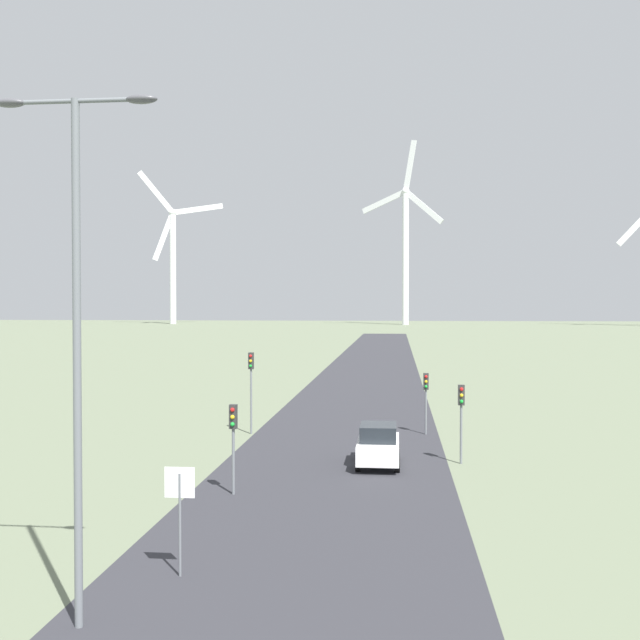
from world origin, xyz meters
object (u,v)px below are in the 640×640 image
object	(u,v)px
streetlamp	(77,302)
traffic_light_post_near_left	(233,428)
traffic_light_post_mid_left	(251,375)
traffic_light_post_mid_right	(426,389)
traffic_light_post_near_right	(461,406)
wind_turbine_far_left	(173,254)
wind_turbine_left	(406,243)
car_approaching	(378,445)
stop_sign_near	(180,500)

from	to	relation	value
streetlamp	traffic_light_post_near_left	world-z (taller)	streetlamp
traffic_light_post_mid_left	traffic_light_post_mid_right	size ratio (longest dim) A/B	1.33
traffic_light_post_near_right	wind_turbine_far_left	bearing A→B (deg)	110.02
traffic_light_post_mid_left	wind_turbine_left	world-z (taller)	wind_turbine_left
traffic_light_post_near_left	traffic_light_post_mid_right	size ratio (longest dim) A/B	1.01
wind_turbine_left	traffic_light_post_mid_right	bearing A→B (deg)	-90.38
streetlamp	wind_turbine_far_left	bearing A→B (deg)	106.49
traffic_light_post_mid_right	car_approaching	bearing A→B (deg)	-106.36
traffic_light_post_near_left	traffic_light_post_mid_left	size ratio (longest dim) A/B	0.76
wind_turbine_left	traffic_light_post_mid_left	bearing A→B (deg)	-92.95
stop_sign_near	traffic_light_post_mid_left	xyz separation A→B (m)	(-2.27, 21.15, 1.23)
wind_turbine_far_left	wind_turbine_left	size ratio (longest dim) A/B	0.86
car_approaching	wind_turbine_far_left	distance (m)	235.61
traffic_light_post_mid_left	traffic_light_post_near_right	bearing A→B (deg)	-31.27
car_approaching	wind_turbine_left	size ratio (longest dim) A/B	0.07
traffic_light_post_near_left	streetlamp	bearing A→B (deg)	-94.45
wind_turbine_far_left	traffic_light_post_mid_right	bearing A→B (deg)	-69.64
traffic_light_post_mid_right	wind_turbine_left	xyz separation A→B (m)	(1.39, 210.27, 24.71)
streetlamp	car_approaching	world-z (taller)	streetlamp
traffic_light_post_near_left	traffic_light_post_mid_left	world-z (taller)	traffic_light_post_mid_left
stop_sign_near	traffic_light_post_near_left	world-z (taller)	traffic_light_post_near_left
wind_turbine_left	traffic_light_post_near_left	bearing A→B (deg)	-92.31
streetlamp	car_approaching	bearing A→B (deg)	70.20
wind_turbine_left	car_approaching	bearing A→B (deg)	-90.99
traffic_light_post_near_right	traffic_light_post_mid_right	bearing A→B (deg)	99.71
stop_sign_near	wind_turbine_far_left	xyz separation A→B (m)	(-71.98, 235.41, 22.27)
stop_sign_near	wind_turbine_left	xyz separation A→B (m)	(8.59, 232.28, 25.15)
stop_sign_near	traffic_light_post_near_right	world-z (taller)	traffic_light_post_near_right
streetlamp	stop_sign_near	size ratio (longest dim) A/B	4.04
wind_turbine_far_left	traffic_light_post_mid_left	bearing A→B (deg)	-71.98
traffic_light_post_mid_left	wind_turbine_far_left	distance (m)	226.30
streetlamp	wind_turbine_left	size ratio (longest dim) A/B	0.19
traffic_light_post_near_right	wind_turbine_left	xyz separation A→B (m)	(0.12, 217.66, 24.58)
streetlamp	traffic_light_post_near_right	distance (m)	20.86
stop_sign_near	traffic_light_post_near_right	xyz separation A→B (m)	(8.47, 14.62, 0.57)
traffic_light_post_near_right	traffic_light_post_mid_left	distance (m)	12.59
car_approaching	traffic_light_post_mid_right	bearing A→B (deg)	73.64
streetlamp	traffic_light_post_mid_right	distance (m)	27.04
stop_sign_near	traffic_light_post_mid_right	bearing A→B (deg)	71.88
stop_sign_near	traffic_light_post_mid_right	distance (m)	23.17
stop_sign_near	wind_turbine_far_left	distance (m)	247.18
car_approaching	wind_turbine_left	bearing A→B (deg)	89.01
traffic_light_post_near_right	wind_turbine_far_left	xyz separation A→B (m)	(-80.45, 220.79, 21.70)
traffic_light_post_near_right	wind_turbine_left	world-z (taller)	wind_turbine_left
streetlamp	wind_turbine_left	bearing A→B (deg)	87.59
wind_turbine_far_left	traffic_light_post_near_right	bearing A→B (deg)	-69.98
stop_sign_near	traffic_light_post_near_right	bearing A→B (deg)	59.92
traffic_light_post_mid_left	wind_turbine_far_left	world-z (taller)	wind_turbine_far_left
wind_turbine_far_left	stop_sign_near	bearing A→B (deg)	-73.00
streetlamp	car_approaching	distance (m)	19.22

